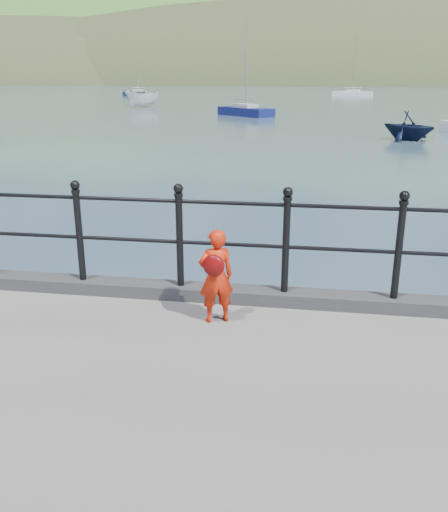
% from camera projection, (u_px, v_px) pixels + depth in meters
% --- Properties ---
extents(ground, '(600.00, 600.00, 0.00)m').
position_uv_depth(ground, '(233.00, 369.00, 6.73)').
color(ground, '#2D4251').
rests_on(ground, ground).
extents(kerb, '(60.00, 0.30, 0.15)m').
position_uv_depth(kerb, '(232.00, 294.00, 6.24)').
color(kerb, '#28282B').
rests_on(kerb, quay).
extents(railing, '(18.11, 0.11, 1.20)m').
position_uv_depth(railing, '(232.00, 232.00, 6.00)').
color(railing, black).
rests_on(railing, kerb).
extents(far_shore, '(830.00, 200.00, 156.00)m').
position_uv_depth(far_shore, '(400.00, 137.00, 232.25)').
color(far_shore, '#333A21').
rests_on(far_shore, ground).
extents(child, '(0.43, 0.37, 1.01)m').
position_uv_depth(child, '(216.00, 276.00, 5.58)').
color(child, red).
rests_on(child, quay).
extents(launch_white, '(3.71, 4.87, 1.78)m').
position_uv_depth(launch_white, '(143.00, 99.00, 58.25)').
color(launch_white, white).
rests_on(launch_white, ground).
extents(launch_navy, '(3.95, 3.90, 1.58)m').
position_uv_depth(launch_navy, '(409.00, 126.00, 29.54)').
color(launch_navy, black).
rests_on(launch_navy, ground).
extents(sailboat_port, '(5.35, 5.23, 8.27)m').
position_uv_depth(sailboat_port, '(245.00, 112.00, 46.76)').
color(sailboat_port, navy).
rests_on(sailboat_port, ground).
extents(sailboat_left, '(5.03, 1.82, 7.19)m').
position_uv_depth(sailboat_left, '(139.00, 94.00, 87.91)').
color(sailboat_left, '#0D1B32').
rests_on(sailboat_left, ground).
extents(sailboat_deep, '(6.63, 3.15, 9.41)m').
position_uv_depth(sailboat_deep, '(352.00, 94.00, 88.23)').
color(sailboat_deep, silver).
rests_on(sailboat_deep, ground).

